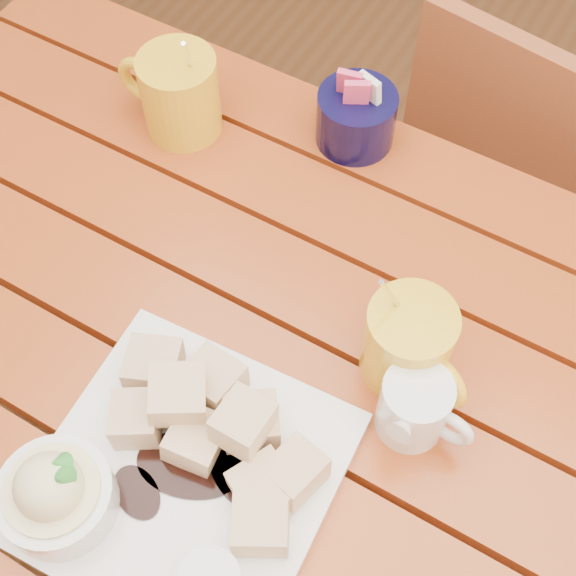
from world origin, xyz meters
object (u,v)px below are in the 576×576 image
Objects in this scene: coffee_mug_left at (178,93)px; chair_far at (527,190)px; dessert_plate at (160,475)px; coffee_mug_right at (410,344)px; table at (248,399)px.

chair_far is (0.41, 0.38, -0.34)m from coffee_mug_left.
coffee_mug_right is (0.15, 0.24, 0.02)m from dessert_plate.
coffee_mug_left is (-0.25, 0.25, 0.16)m from table.
coffee_mug_left is 0.20× the size of chair_far.
coffee_mug_left is (-0.25, 0.41, 0.02)m from dessert_plate.
table is 0.21m from dessert_plate.
table is 1.45× the size of chair_far.
chair_far is at bearing 75.72° from table.
coffee_mug_left is 0.65m from chair_far.
table is 7.80× the size of coffee_mug_right.
dessert_plate is 1.80× the size of coffee_mug_left.
chair_far is at bearing 39.33° from coffee_mug_left.
dessert_plate is at bearing -87.75° from table.
dessert_plate is 0.48m from coffee_mug_left.
table is 0.24m from coffee_mug_right.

